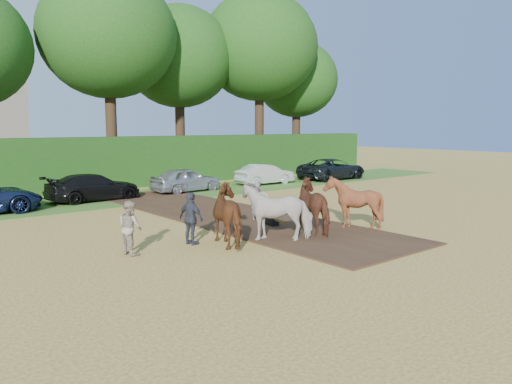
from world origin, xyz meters
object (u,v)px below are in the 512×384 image
spectator_far (191,218)px  parked_cars (143,184)px  spectator_near (130,228)px  plough_team (296,208)px

spectator_far → parked_cars: spectator_far is taller
spectator_near → parked_cars: spectator_near is taller
spectator_near → plough_team: plough_team is taller
spectator_near → parked_cars: (5.58, 10.24, -0.08)m
spectator_far → plough_team: plough_team is taller
spectator_far → plough_team: (3.39, -1.15, 0.11)m
spectator_near → plough_team: (5.35, -1.26, 0.15)m
parked_cars → spectator_far: bearing=-109.2°
plough_team → spectator_near: bearing=166.7°
spectator_far → plough_team: bearing=-120.4°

